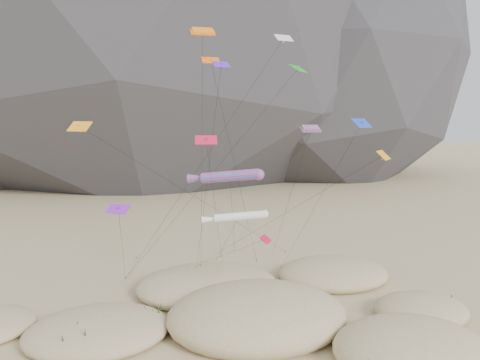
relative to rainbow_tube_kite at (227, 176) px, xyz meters
name	(u,v)px	position (x,y,z in m)	size (l,w,h in m)	color
ground	(260,356)	(-0.90, -13.44, -12.27)	(500.00, 500.00, 0.00)	#CCB789
dunes	(232,324)	(-1.93, -9.11, -11.49)	(48.72, 35.97, 4.56)	#CCB789
dune_grass	(231,324)	(-2.07, -9.24, -11.41)	(42.80, 29.24, 1.53)	black
kite_stakes	(214,264)	(0.67, 9.36, -12.12)	(21.42, 8.79, 0.30)	#3F2D1E
rainbow_tube_kite	(227,176)	(0.00, 0.00, 0.00)	(8.30, 15.30, 13.16)	#ED1847
white_tube_kite	(237,217)	(-0.91, -6.86, -2.71)	(5.83, 15.10, 10.15)	silver
orange_parafoil	(203,35)	(-1.70, 3.36, 14.37)	(2.55, 7.79, 27.45)	orange
multi_parafoil	(310,132)	(7.15, -4.08, 4.56)	(2.84, 15.97, 17.51)	red
delta_kites	(250,126)	(1.91, -1.73, 5.07)	(31.88, 19.01, 27.00)	orange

